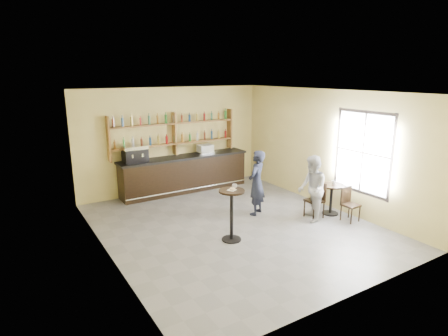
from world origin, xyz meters
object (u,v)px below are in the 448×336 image
pedestal_table (232,215)px  man_main (257,183)px  espresso_machine (135,154)px  pastry_case (205,149)px  chair_south (351,205)px  chair_west (314,200)px  bar_counter (185,174)px  patron_second (312,189)px  cafe_table (331,199)px

pedestal_table → man_main: man_main is taller
pedestal_table → espresso_machine: bearing=102.7°
pastry_case → chair_south: pastry_case is taller
chair_west → bar_counter: bearing=-152.5°
chair_south → man_main: bearing=133.8°
bar_counter → chair_west: (1.83, -3.76, -0.10)m
espresso_machine → pedestal_table: size_ratio=0.57×
espresso_machine → patron_second: (3.16, -3.86, -0.53)m
man_main → chair_west: size_ratio=1.84×
pastry_case → cafe_table: 4.24m
cafe_table → chair_south: (0.05, -0.60, 0.03)m
pedestal_table → man_main: 1.76m
espresso_machine → patron_second: size_ratio=0.40×
pastry_case → espresso_machine: bearing=-179.9°
pedestal_table → patron_second: 2.33m
chair_south → bar_counter: bearing=116.2°
pedestal_table → chair_west: 2.53m
cafe_table → chair_south: bearing=-85.2°
pastry_case → pedestal_table: (-1.44, -3.79, -0.68)m
bar_counter → cafe_table: 4.50m
pastry_case → chair_west: pastry_case is taller
pastry_case → chair_south: bearing=-68.9°
espresso_machine → pastry_case: size_ratio=1.44×
pastry_case → pedestal_table: 4.11m
cafe_table → patron_second: (-0.77, -0.05, 0.43)m
pedestal_table → patron_second: bearing=-1.8°
bar_counter → cafe_table: bar_counter is taller
pedestal_table → cafe_table: size_ratio=1.45×
cafe_table → chair_south: size_ratio=0.94×
espresso_machine → chair_west: size_ratio=0.72×
espresso_machine → pastry_case: espresso_machine is taller
chair_west → cafe_table: bearing=86.3°
espresso_machine → pedestal_table: (0.85, -3.79, -0.78)m
pedestal_table → chair_west: pedestal_table is taller
cafe_table → chair_west: 0.56m
bar_counter → chair_west: bar_counter is taller
chair_west → pedestal_table: bearing=-87.9°
cafe_table → espresso_machine: bearing=135.9°
man_main → chair_south: size_ratio=1.99×
chair_south → pedestal_table: bearing=166.1°
pastry_case → patron_second: (0.88, -3.86, -0.43)m
chair_south → espresso_machine: bearing=129.5°
pedestal_table → cafe_table: pedestal_table is taller
bar_counter → pedestal_table: 3.85m
espresso_machine → pastry_case: bearing=-1.2°
bar_counter → pastry_case: pastry_case is taller
bar_counter → patron_second: (1.61, -3.86, 0.27)m
cafe_table → bar_counter: bearing=122.0°
espresso_machine → cafe_table: espresso_machine is taller
chair_south → patron_second: bearing=143.3°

